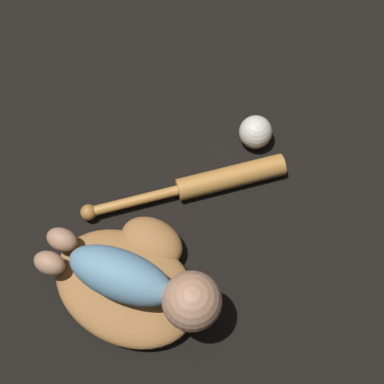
% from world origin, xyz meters
% --- Properties ---
extents(ground_plane, '(6.00, 6.00, 0.00)m').
position_xyz_m(ground_plane, '(0.00, 0.00, 0.00)').
color(ground_plane, black).
extents(baseball_glove, '(0.36, 0.33, 0.07)m').
position_xyz_m(baseball_glove, '(-0.01, -0.00, 0.04)').
color(baseball_glove, '#A8703D').
rests_on(baseball_glove, ground).
extents(baby_figure, '(0.36, 0.25, 0.11)m').
position_xyz_m(baby_figure, '(0.04, 0.00, 0.12)').
color(baby_figure, '#6693B2').
rests_on(baby_figure, baseball_glove).
extents(baseball_bat, '(0.22, 0.43, 0.05)m').
position_xyz_m(baseball_bat, '(-0.08, 0.27, 0.02)').
color(baseball_bat, '#C6843D').
rests_on(baseball_bat, ground).
extents(baseball, '(0.08, 0.08, 0.08)m').
position_xyz_m(baseball, '(-0.10, 0.43, 0.04)').
color(baseball, silver).
rests_on(baseball, ground).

